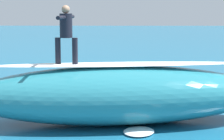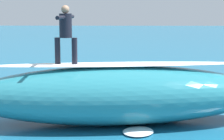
{
  "view_description": "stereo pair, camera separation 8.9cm",
  "coord_description": "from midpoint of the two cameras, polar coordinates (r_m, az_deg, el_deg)",
  "views": [
    {
      "loc": [
        -0.17,
        12.94,
        3.31
      ],
      "look_at": [
        0.04,
        0.13,
        1.3
      ],
      "focal_mm": 64.46,
      "sensor_mm": 36.0,
      "label": 1
    },
    {
      "loc": [
        -0.26,
        12.94,
        3.31
      ],
      "look_at": [
        0.04,
        0.13,
        1.3
      ],
      "focal_mm": 64.46,
      "sensor_mm": 36.0,
      "label": 2
    }
  ],
  "objects": [
    {
      "name": "foam_patch_near",
      "position": [
        10.79,
        3.58,
        -8.7
      ],
      "size": [
        1.09,
        1.15,
        0.1
      ],
      "primitive_type": "ellipsoid",
      "rotation": [
        0.0,
        0.0,
        1.19
      ],
      "color": "white",
      "rests_on": "ground_plane"
    },
    {
      "name": "surfboard_paddling",
      "position": [
        14.97,
        4.68,
        -3.77
      ],
      "size": [
        0.74,
        2.47,
        0.06
      ],
      "primitive_type": "ellipsoid",
      "rotation": [
        0.0,
        0.0,
        1.5
      ],
      "color": "#EAE5C6",
      "rests_on": "ground_plane"
    },
    {
      "name": "surfer_paddling",
      "position": [
        15.07,
        4.7,
        -3.03
      ],
      "size": [
        0.43,
        1.79,
        0.32
      ],
      "rotation": [
        0.0,
        0.0,
        1.5
      ],
      "color": "black",
      "rests_on": "surfboard_paddling"
    },
    {
      "name": "foam_patch_far",
      "position": [
        12.78,
        7.54,
        -5.81
      ],
      "size": [
        1.22,
        1.09,
        0.16
      ],
      "primitive_type": "ellipsoid",
      "rotation": [
        0.0,
        0.0,
        0.31
      ],
      "color": "white",
      "rests_on": "ground_plane"
    },
    {
      "name": "wave_foam_lip",
      "position": [
        11.32,
        0.53,
        0.79
      ],
      "size": [
        7.23,
        1.67,
        0.08
      ],
      "primitive_type": "ellipsoid",
      "rotation": [
        0.0,
        0.0,
        0.11
      ],
      "color": "white",
      "rests_on": "wave_crest"
    },
    {
      "name": "surfer_riding",
      "position": [
        11.17,
        -6.77,
        5.65
      ],
      "size": [
        0.64,
        1.53,
        1.62
      ],
      "rotation": [
        0.0,
        0.0,
        -0.14
      ],
      "color": "black",
      "rests_on": "surfboard_riding"
    },
    {
      "name": "ground_plane",
      "position": [
        13.36,
        0.0,
        -5.42
      ],
      "size": [
        120.0,
        120.0,
        0.0
      ],
      "primitive_type": "plane",
      "color": "#196084"
    },
    {
      "name": "surfboard_riding",
      "position": [
        11.26,
        -6.68,
        0.68
      ],
      "size": [
        2.15,
        0.83,
        0.08
      ],
      "primitive_type": "ellipsoid",
      "rotation": [
        0.0,
        0.0,
        -0.14
      ],
      "color": "#EAE5C6",
      "rests_on": "wave_crest"
    },
    {
      "name": "wave_crest",
      "position": [
        11.48,
        0.52,
        -3.53
      ],
      "size": [
        8.66,
        3.39,
        1.67
      ],
      "primitive_type": "ellipsoid",
      "rotation": [
        0.0,
        0.0,
        0.11
      ],
      "color": "teal",
      "rests_on": "ground_plane"
    }
  ]
}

